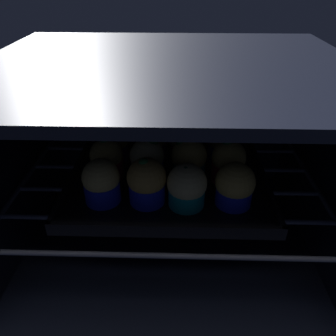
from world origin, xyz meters
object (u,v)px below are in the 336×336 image
object	(u,v)px
muffin_row0_col0	(101,182)
muffin_row0_col1	(147,182)
muffin_row2_col3	(223,144)
muffin_row0_col3	(235,186)
muffin_row0_col2	(187,187)
muffin_row2_col1	(152,142)
muffin_row1_col0	(107,159)
muffin_row1_col2	(189,160)
baking_tray	(168,180)
muffin_row1_col1	(147,159)
muffin_row2_col2	(187,143)
muffin_row1_col3	(228,162)
muffin_row2_col0	(113,142)

from	to	relation	value
muffin_row0_col0	muffin_row0_col1	size ratio (longest dim) A/B	0.92
muffin_row2_col3	muffin_row0_col1	bearing A→B (deg)	-135.14
muffin_row0_col1	muffin_row0_col3	xyz separation A→B (cm)	(13.90, -0.15, -0.38)
muffin_row0_col2	muffin_row2_col1	xyz separation A→B (cm)	(-6.55, 14.66, 0.12)
muffin_row1_col0	muffin_row1_col2	world-z (taller)	muffin_row1_col2
baking_tray	muffin_row1_col1	world-z (taller)	muffin_row1_col1
muffin_row1_col0	muffin_row2_col2	distance (cm)	15.90
muffin_row1_col0	muffin_row2_col1	xyz separation A→B (cm)	(7.55, 6.81, 0.06)
muffin_row0_col3	muffin_row0_col1	bearing A→B (deg)	179.39
muffin_row0_col2	muffin_row1_col3	world-z (taller)	muffin_row1_col3
baking_tray	muffin_row2_col1	bearing A→B (deg)	115.19
muffin_row0_col2	muffin_row2_col0	bearing A→B (deg)	134.51
muffin_row1_col3	muffin_row2_col0	world-z (taller)	muffin_row1_col3
muffin_row0_col0	muffin_row0_col3	xyz separation A→B (cm)	(21.15, -0.19, -0.18)
muffin_row0_col3	muffin_row2_col3	size ratio (longest dim) A/B	1.00
muffin_row0_col0	muffin_row2_col2	size ratio (longest dim) A/B	1.02
muffin_row0_col3	muffin_row1_col3	world-z (taller)	muffin_row1_col3
muffin_row2_col0	muffin_row2_col1	xyz separation A→B (cm)	(7.50, 0.36, 0.01)
muffin_row0_col1	muffin_row0_col3	bearing A→B (deg)	-0.61
muffin_row1_col3	muffin_row0_col1	bearing A→B (deg)	-153.99
muffin_row1_col2	muffin_row2_col1	world-z (taller)	muffin_row1_col2
muffin_row0_col0	muffin_row0_col2	xyz separation A→B (cm)	(13.59, -0.69, -0.11)
muffin_row1_col1	muffin_row2_col2	world-z (taller)	muffin_row1_col1
muffin_row0_col0	muffin_row2_col3	distance (cm)	24.82
muffin_row1_col1	muffin_row1_col2	bearing A→B (deg)	0.80
muffin_row0_col0	muffin_row2_col1	distance (cm)	15.64
muffin_row1_col2	muffin_row0_col0	bearing A→B (deg)	-153.15
muffin_row0_col0	muffin_row2_col0	world-z (taller)	muffin_row2_col0
muffin_row2_col2	muffin_row0_col0	bearing A→B (deg)	-134.61
baking_tray	muffin_row2_col2	world-z (taller)	muffin_row2_col2
muffin_row0_col3	muffin_row2_col2	bearing A→B (deg)	117.24
muffin_row1_col3	muffin_row2_col2	size ratio (longest dim) A/B	1.08
muffin_row0_col0	muffin_row1_col1	world-z (taller)	muffin_row1_col1
muffin_row2_col0	baking_tray	bearing A→B (deg)	-32.16
muffin_row1_col1	muffin_row2_col1	size ratio (longest dim) A/B	1.06
muffin_row0_col2	muffin_row0_col3	distance (cm)	7.57
muffin_row0_col3	baking_tray	bearing A→B (deg)	147.03
muffin_row0_col0	muffin_row1_col3	world-z (taller)	muffin_row1_col3
muffin_row0_col0	muffin_row1_col0	size ratio (longest dim) A/B	0.99
muffin_row0_col1	muffin_row1_col1	world-z (taller)	muffin_row0_col1
muffin_row1_col0	muffin_row2_col0	distance (cm)	6.46
muffin_row1_col2	muffin_row2_col2	size ratio (longest dim) A/B	1.05
muffin_row2_col0	muffin_row2_col1	size ratio (longest dim) A/B	1.03
muffin_row1_col1	muffin_row2_col0	distance (cm)	9.75
muffin_row0_col0	muffin_row0_col1	world-z (taller)	muffin_row0_col1
muffin_row2_col2	muffin_row1_col0	bearing A→B (deg)	-154.42
muffin_row0_col2	muffin_row1_col2	world-z (taller)	muffin_row1_col2
muffin_row2_col1	muffin_row0_col3	bearing A→B (deg)	-45.10
muffin_row1_col2	muffin_row2_col2	bearing A→B (deg)	92.25
muffin_row1_col1	muffin_row2_col1	distance (cm)	6.94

